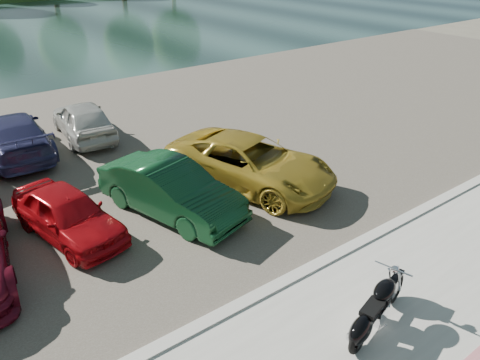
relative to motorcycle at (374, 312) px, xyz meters
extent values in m
plane|color=#595447|center=(0.25, 0.05, -0.56)|extent=(200.00, 200.00, 0.00)
cube|color=#9C9B93|center=(0.25, -0.95, -0.51)|extent=(60.00, 6.00, 0.10)
cube|color=#9C9B93|center=(0.25, 2.05, -0.49)|extent=(60.00, 0.30, 0.14)
cube|color=#453F37|center=(0.25, 11.05, -0.54)|extent=(60.00, 18.00, 0.04)
torus|color=black|center=(1.01, 0.26, -0.12)|extent=(0.69, 0.29, 0.68)
torus|color=black|center=(-0.58, -0.16, -0.12)|extent=(0.69, 0.29, 0.68)
cylinder|color=#B2B2B7|center=(1.01, 0.26, -0.12)|extent=(0.46, 0.18, 0.46)
cylinder|color=#B2B2B7|center=(-0.58, -0.16, -0.12)|extent=(0.46, 0.18, 0.46)
cylinder|color=silver|center=(0.90, 0.13, 0.18)|extent=(0.33, 0.13, 0.63)
cylinder|color=silver|center=(0.85, 0.32, 0.18)|extent=(0.33, 0.13, 0.63)
cylinder|color=silver|center=(0.69, 0.18, 0.57)|extent=(0.23, 0.73, 0.04)
sphere|color=silver|center=(0.79, 0.20, 0.49)|extent=(0.20, 0.20, 0.16)
sphere|color=silver|center=(0.86, 0.22, 0.49)|extent=(0.13, 0.13, 0.11)
cube|color=black|center=(1.01, 0.26, 0.19)|extent=(0.47, 0.25, 0.06)
cube|color=black|center=(0.21, 0.05, -0.18)|extent=(1.19, 0.40, 0.08)
cube|color=silver|center=(0.16, 0.04, -0.11)|extent=(0.52, 0.42, 0.34)
cylinder|color=silver|center=(0.26, 0.06, 0.09)|extent=(0.28, 0.24, 0.27)
cylinder|color=silver|center=(0.07, 0.01, 0.09)|extent=(0.28, 0.24, 0.27)
ellipsoid|color=black|center=(0.39, 0.10, 0.26)|extent=(0.75, 0.52, 0.32)
cube|color=black|center=(-0.13, -0.04, 0.20)|extent=(0.60, 0.41, 0.10)
ellipsoid|color=black|center=(-0.54, -0.15, 0.00)|extent=(0.79, 0.51, 0.50)
cube|color=black|center=(-0.58, -0.16, -0.07)|extent=(0.43, 0.28, 0.30)
cylinder|color=silver|center=(-0.17, 0.12, -0.24)|extent=(1.09, 0.37, 0.09)
cylinder|color=silver|center=(-0.17, 0.12, -0.16)|extent=(1.09, 0.37, 0.09)
cylinder|color=#B2B2B7|center=(0.11, -0.16, -0.33)|extent=(0.06, 0.14, 0.22)
imported|color=#A90B11|center=(-3.42, 6.72, 0.10)|extent=(2.19, 3.87, 1.24)
imported|color=#0F391E|center=(-0.82, 6.15, 0.20)|extent=(2.62, 4.62, 1.44)
imported|color=#A68826|center=(1.91, 6.20, 0.22)|extent=(4.01, 5.81, 1.47)
imported|color=navy|center=(-3.22, 12.84, 0.20)|extent=(2.26, 5.09, 1.45)
imported|color=#B7B7B2|center=(-0.71, 12.99, 0.18)|extent=(2.04, 4.25, 1.40)
camera|label=1|loc=(-5.95, -3.79, 6.16)|focal=35.00mm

